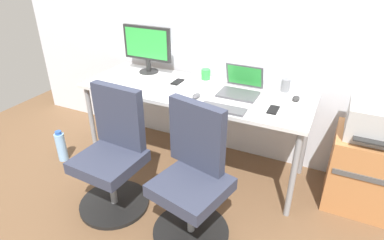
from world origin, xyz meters
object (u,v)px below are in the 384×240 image
(water_bottle_on_floor, at_px, (61,146))
(office_chair_right, at_px, (193,180))
(side_cabinet, at_px, (362,170))
(office_chair_left, at_px, (113,156))
(printer, at_px, (376,122))
(desktop_monitor, at_px, (147,46))
(open_laptop, at_px, (241,87))
(coffee_mug, at_px, (206,74))

(water_bottle_on_floor, bearing_deg, office_chair_right, -8.97)
(side_cabinet, distance_m, water_bottle_on_floor, 2.60)
(office_chair_left, relative_size, printer, 2.35)
(water_bottle_on_floor, bearing_deg, printer, 12.63)
(water_bottle_on_floor, relative_size, desktop_monitor, 0.65)
(printer, bearing_deg, side_cabinet, 90.00)
(office_chair_left, xyz_separation_m, printer, (1.70, 0.80, 0.30))
(office_chair_right, distance_m, printer, 1.35)
(office_chair_right, relative_size, open_laptop, 3.03)
(side_cabinet, height_order, open_laptop, open_laptop)
(desktop_monitor, height_order, open_laptop, desktop_monitor)
(water_bottle_on_floor, height_order, desktop_monitor, desktop_monitor)
(printer, height_order, open_laptop, open_laptop)
(open_laptop, bearing_deg, coffee_mug, 156.66)
(desktop_monitor, bearing_deg, office_chair_left, -75.36)
(side_cabinet, height_order, printer, printer)
(side_cabinet, bearing_deg, desktop_monitor, 176.95)
(printer, distance_m, open_laptop, 1.00)
(side_cabinet, height_order, desktop_monitor, desktop_monitor)
(side_cabinet, distance_m, coffee_mug, 1.48)
(open_laptop, relative_size, coffee_mug, 3.37)
(office_chair_right, relative_size, side_cabinet, 1.56)
(office_chair_right, distance_m, open_laptop, 0.89)
(office_chair_right, distance_m, coffee_mug, 1.09)
(office_chair_right, xyz_separation_m, desktop_monitor, (-0.90, 0.91, 0.58))
(office_chair_left, height_order, water_bottle_on_floor, office_chair_left)
(office_chair_left, distance_m, desktop_monitor, 1.10)
(office_chair_left, height_order, side_cabinet, office_chair_left)
(printer, bearing_deg, desktop_monitor, 176.92)
(printer, height_order, coffee_mug, coffee_mug)
(office_chair_right, height_order, coffee_mug, office_chair_right)
(open_laptop, xyz_separation_m, coffee_mug, (-0.38, 0.16, -0.01))
(side_cabinet, relative_size, water_bottle_on_floor, 1.94)
(side_cabinet, relative_size, coffee_mug, 6.53)
(printer, distance_m, coffee_mug, 1.39)
(office_chair_left, xyz_separation_m, desktop_monitor, (-0.24, 0.91, 0.58))
(side_cabinet, xyz_separation_m, coffee_mug, (-1.38, 0.16, 0.50))
(office_chair_right, relative_size, coffee_mug, 10.22)
(office_chair_left, xyz_separation_m, side_cabinet, (1.70, 0.80, -0.12))
(office_chair_right, bearing_deg, printer, 37.49)
(office_chair_left, bearing_deg, side_cabinet, 25.19)
(desktop_monitor, bearing_deg, office_chair_right, -45.37)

